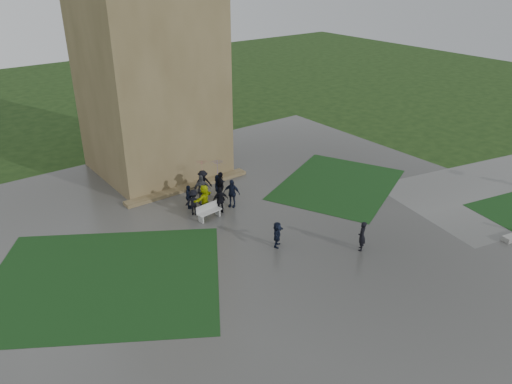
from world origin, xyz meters
TOP-DOWN VIEW (x-y plane):
  - ground at (0.00, 0.00)m, footprint 120.00×120.00m
  - plaza at (0.00, 2.00)m, footprint 34.00×34.00m
  - lawn_inset_left at (-8.50, 4.00)m, footprint 14.10×13.46m
  - lawn_inset_right at (8.50, 5.00)m, footprint 11.12×10.15m
  - tower at (0.00, 15.00)m, footprint 8.00×8.00m
  - tower_plinth at (0.00, 10.60)m, footprint 9.00×0.80m
  - bench at (-1.14, 6.22)m, footprint 1.62×0.66m
  - visitor_cluster at (-0.00, 7.80)m, footprint 3.80×3.53m
  - pedestrian_mid at (0.12, 1.34)m, footprint 1.34×1.23m
  - pedestrian_near at (3.46, -1.63)m, footprint 0.72×0.69m

SIDE VIEW (x-z plane):
  - ground at x=0.00m, z-range 0.00..0.00m
  - plaza at x=0.00m, z-range 0.00..0.02m
  - lawn_inset_left at x=-8.50m, z-range 0.02..0.03m
  - lawn_inset_right at x=8.50m, z-range 0.02..0.03m
  - tower_plinth at x=0.00m, z-range 0.02..0.24m
  - bench at x=-1.14m, z-range 0.03..0.95m
  - pedestrian_mid at x=0.12m, z-range 0.02..1.47m
  - pedestrian_near at x=3.46m, z-range 0.02..1.67m
  - visitor_cluster at x=0.00m, z-range -0.20..2.34m
  - tower at x=0.00m, z-range 0.00..18.00m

